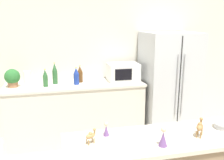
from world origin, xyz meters
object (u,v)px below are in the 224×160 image
at_px(paper_towel_roll, 27,79).
at_px(wise_man_figurine_crimson, 163,138).
at_px(back_bottle_0, 76,76).
at_px(back_bottle_2, 80,74).
at_px(microwave, 123,72).
at_px(camel_figurine_second, 200,127).
at_px(fruit_bowl, 224,125).
at_px(back_bottle_3, 55,74).
at_px(refrigerator, 168,84).
at_px(back_bottle_1, 45,78).
at_px(wise_man_figurine_purple, 106,130).
at_px(potted_plant, 12,78).
at_px(camel_figurine, 91,135).

distance_m(paper_towel_roll, wise_man_figurine_crimson, 2.39).
height_order(back_bottle_0, back_bottle_2, same).
distance_m(microwave, camel_figurine_second, 2.09).
bearing_deg(fruit_bowl, back_bottle_3, 124.54).
bearing_deg(microwave, refrigerator, -8.08).
height_order(back_bottle_1, wise_man_figurine_purple, back_bottle_1).
bearing_deg(wise_man_figurine_purple, paper_towel_roll, 112.80).
xyz_separation_m(fruit_bowl, camel_figurine_second, (-0.30, -0.09, 0.06)).
bearing_deg(back_bottle_1, wise_man_figurine_purple, -74.06).
distance_m(potted_plant, camel_figurine_second, 2.70).
xyz_separation_m(microwave, back_bottle_1, (-1.20, -0.09, -0.02)).
xyz_separation_m(potted_plant, fruit_bowl, (2.02, -2.00, -0.08)).
height_order(back_bottle_0, wise_man_figurine_purple, back_bottle_0).
xyz_separation_m(paper_towel_roll, wise_man_figurine_crimson, (1.15, -2.10, -0.02)).
distance_m(back_bottle_1, fruit_bowl, 2.47).
bearing_deg(potted_plant, back_bottle_0, -4.06).
xyz_separation_m(potted_plant, back_bottle_0, (0.91, -0.06, -0.01)).
relative_size(fruit_bowl, wise_man_figurine_purple, 1.56).
xyz_separation_m(back_bottle_1, back_bottle_2, (0.52, 0.15, 0.00)).
bearing_deg(wise_man_figurine_crimson, microwave, 82.14).
distance_m(wise_man_figurine_crimson, wise_man_figurine_purple, 0.46).
bearing_deg(refrigerator, fruit_bowl, -101.56).
bearing_deg(refrigerator, wise_man_figurine_crimson, -116.82).
bearing_deg(camel_figurine, wise_man_figurine_crimson, -17.28).
height_order(potted_plant, back_bottle_1, potted_plant).
relative_size(back_bottle_1, fruit_bowl, 1.43).
distance_m(fruit_bowl, camel_figurine_second, 0.32).
distance_m(paper_towel_roll, camel_figurine_second, 2.52).
bearing_deg(wise_man_figurine_crimson, back_bottle_2, 99.59).
xyz_separation_m(back_bottle_0, camel_figurine_second, (0.80, -2.02, -0.01)).
bearing_deg(paper_towel_roll, camel_figurine_second, -53.30).
height_order(potted_plant, wise_man_figurine_crimson, potted_plant).
xyz_separation_m(potted_plant, paper_towel_roll, (0.21, -0.07, -0.02)).
xyz_separation_m(microwave, wise_man_figurine_purple, (-0.68, -1.90, -0.06)).
distance_m(back_bottle_0, camel_figurine, 1.95).
bearing_deg(wise_man_figurine_crimson, back_bottle_1, 113.28).
xyz_separation_m(refrigerator, camel_figurine, (-1.56, -1.90, 0.18)).
distance_m(refrigerator, camel_figurine, 2.47).
bearing_deg(potted_plant, camel_figurine_second, -50.58).
distance_m(paper_towel_roll, fruit_bowl, 2.64).
height_order(refrigerator, microwave, refrigerator).
relative_size(back_bottle_0, wise_man_figurine_crimson, 1.70).
height_order(back_bottle_0, camel_figurine, back_bottle_0).
height_order(camel_figurine, wise_man_figurine_crimson, wise_man_figurine_crimson).
relative_size(back_bottle_3, wise_man_figurine_crimson, 2.08).
bearing_deg(back_bottle_0, back_bottle_2, 61.32).
relative_size(paper_towel_roll, wise_man_figurine_crimson, 1.55).
bearing_deg(wise_man_figurine_purple, back_bottle_1, 105.94).
distance_m(refrigerator, camel_figurine_second, 2.11).
relative_size(camel_figurine_second, wise_man_figurine_purple, 1.25).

